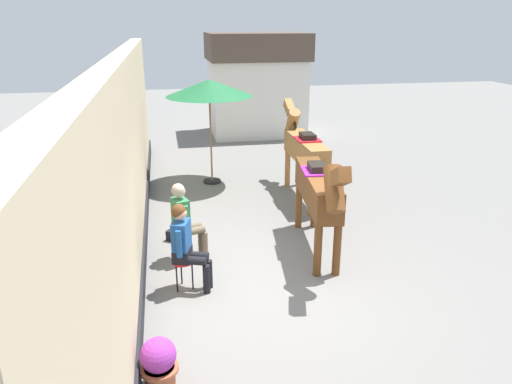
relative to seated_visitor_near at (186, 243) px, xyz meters
name	(u,v)px	position (x,y,z in m)	size (l,w,h in m)	color
ground_plane	(258,209)	(1.71, 3.06, -0.78)	(40.00, 40.00, 0.00)	slate
pub_facade_wall	(129,167)	(-0.84, 1.56, 0.76)	(0.34, 14.00, 3.40)	#CCB793
distant_cottage	(256,83)	(3.11, 10.47, 1.02)	(3.40, 2.60, 3.50)	silver
seated_visitor_near	(186,243)	(0.00, 0.00, 0.00)	(0.61, 0.49, 1.39)	red
seated_visitor_far	(184,217)	(0.03, 1.00, 0.00)	(0.61, 0.48, 1.39)	black
saddled_horse_near	(319,190)	(2.33, 0.84, 0.38)	(0.70, 2.99, 2.06)	brown
saddled_horse_far	(304,149)	(2.88, 3.62, 0.38)	(0.50, 3.00, 2.06)	#9E6B38
flower_planter_near	(159,363)	(-0.43, -2.09, -0.44)	(0.43, 0.43, 0.64)	#A85638
cafe_parasol	(209,89)	(0.91, 5.10, 1.59)	(2.10, 2.10, 2.58)	black
satchel_bag	(174,236)	(-0.16, 1.75, -0.68)	(0.28, 0.12, 0.20)	black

